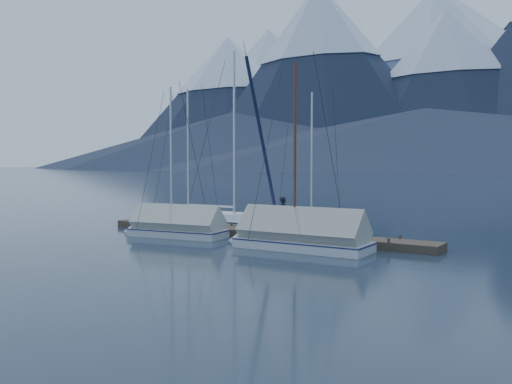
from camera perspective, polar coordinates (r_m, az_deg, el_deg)
ground at (r=25.17m, az=-2.51°, el=-5.21°), size 1000.00×1000.00×0.00m
dock at (r=26.79m, az=0.00°, el=-4.47°), size 18.00×1.50×0.54m
mooring_posts at (r=27.04m, az=-0.89°, el=-3.89°), size 15.12×1.52×0.35m
sailboat_open_left at (r=33.03m, az=-6.37°, el=-2.99°), size 6.97×3.92×8.88m
sailboat_open_mid at (r=29.63m, az=-1.38°, el=-3.60°), size 8.13×3.47×10.66m
sailboat_open_right at (r=27.94m, az=6.69°, el=-4.12°), size 6.24×3.22×7.94m
sailboat_covered_near at (r=23.02m, az=3.78°, el=-4.90°), size 6.70×2.87×8.65m
sailboat_covered_far at (r=27.18m, az=-9.07°, el=-3.80°), size 5.93×2.67×8.05m
person at (r=26.36m, az=2.94°, el=-2.30°), size 0.47×0.65×1.64m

